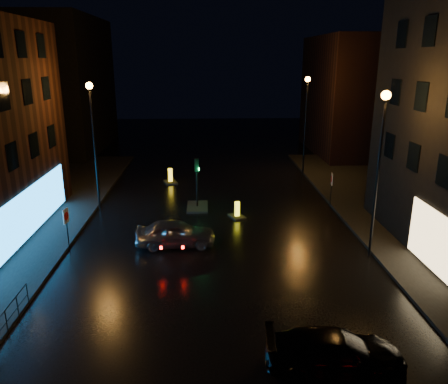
{
  "coord_description": "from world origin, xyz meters",
  "views": [
    {
      "loc": [
        -0.58,
        -14.27,
        9.8
      ],
      "look_at": [
        0.39,
        8.47,
        2.8
      ],
      "focal_mm": 35.0,
      "sensor_mm": 36.0,
      "label": 1
    }
  ],
  "objects_px": {
    "silver_hatchback": "(175,233)",
    "road_sign_right": "(332,182)",
    "traffic_signal": "(197,201)",
    "bollard_near": "(237,214)",
    "road_sign_left": "(66,220)",
    "dark_sedan": "(335,352)",
    "bollard_far": "(170,180)"
  },
  "relations": [
    {
      "from": "bollard_near",
      "to": "road_sign_right",
      "type": "relative_size",
      "value": 0.59
    },
    {
      "from": "silver_hatchback",
      "to": "road_sign_left",
      "type": "distance_m",
      "value": 5.72
    },
    {
      "from": "silver_hatchback",
      "to": "road_sign_left",
      "type": "xyz_separation_m",
      "value": [
        -5.62,
        -0.37,
        1.01
      ]
    },
    {
      "from": "bollard_far",
      "to": "road_sign_left",
      "type": "distance_m",
      "value": 13.79
    },
    {
      "from": "bollard_near",
      "to": "bollard_far",
      "type": "distance_m",
      "value": 9.67
    },
    {
      "from": "road_sign_left",
      "to": "road_sign_right",
      "type": "distance_m",
      "value": 17.03
    },
    {
      "from": "silver_hatchback",
      "to": "road_sign_right",
      "type": "bearing_deg",
      "value": -60.9
    },
    {
      "from": "traffic_signal",
      "to": "road_sign_left",
      "type": "distance_m",
      "value": 9.51
    },
    {
      "from": "traffic_signal",
      "to": "bollard_near",
      "type": "relative_size",
      "value": 2.44
    },
    {
      "from": "silver_hatchback",
      "to": "bollard_near",
      "type": "relative_size",
      "value": 3.01
    },
    {
      "from": "silver_hatchback",
      "to": "road_sign_right",
      "type": "height_order",
      "value": "road_sign_right"
    },
    {
      "from": "traffic_signal",
      "to": "road_sign_right",
      "type": "height_order",
      "value": "traffic_signal"
    },
    {
      "from": "dark_sedan",
      "to": "bollard_far",
      "type": "xyz_separation_m",
      "value": [
        -7.05,
        22.76,
        -0.39
      ]
    },
    {
      "from": "traffic_signal",
      "to": "silver_hatchback",
      "type": "xyz_separation_m",
      "value": [
        -1.08,
        -6.27,
        0.22
      ]
    },
    {
      "from": "silver_hatchback",
      "to": "dark_sedan",
      "type": "relative_size",
      "value": 0.94
    },
    {
      "from": "bollard_near",
      "to": "bollard_far",
      "type": "xyz_separation_m",
      "value": [
        -4.89,
        8.34,
        0.03
      ]
    },
    {
      "from": "road_sign_left",
      "to": "dark_sedan",
      "type": "bearing_deg",
      "value": -31.42
    },
    {
      "from": "silver_hatchback",
      "to": "bollard_far",
      "type": "distance_m",
      "value": 12.68
    },
    {
      "from": "dark_sedan",
      "to": "bollard_near",
      "type": "height_order",
      "value": "dark_sedan"
    },
    {
      "from": "traffic_signal",
      "to": "bollard_near",
      "type": "distance_m",
      "value": 3.28
    },
    {
      "from": "traffic_signal",
      "to": "silver_hatchback",
      "type": "height_order",
      "value": "traffic_signal"
    },
    {
      "from": "traffic_signal",
      "to": "bollard_near",
      "type": "xyz_separation_m",
      "value": [
        2.58,
        -2.0,
        -0.27
      ]
    },
    {
      "from": "bollard_far",
      "to": "road_sign_left",
      "type": "height_order",
      "value": "road_sign_left"
    },
    {
      "from": "silver_hatchback",
      "to": "bollard_near",
      "type": "bearing_deg",
      "value": -42.09
    },
    {
      "from": "dark_sedan",
      "to": "silver_hatchback",
      "type": "bearing_deg",
      "value": 33.85
    },
    {
      "from": "traffic_signal",
      "to": "bollard_near",
      "type": "bearing_deg",
      "value": -37.7
    },
    {
      "from": "bollard_far",
      "to": "road_sign_right",
      "type": "relative_size",
      "value": 0.66
    },
    {
      "from": "bollard_near",
      "to": "road_sign_right",
      "type": "distance_m",
      "value": 6.92
    },
    {
      "from": "road_sign_right",
      "to": "dark_sedan",
      "type": "bearing_deg",
      "value": 85.61
    },
    {
      "from": "traffic_signal",
      "to": "road_sign_right",
      "type": "distance_m",
      "value": 9.19
    },
    {
      "from": "dark_sedan",
      "to": "road_sign_left",
      "type": "relative_size",
      "value": 1.95
    },
    {
      "from": "bollard_far",
      "to": "silver_hatchback",
      "type": "bearing_deg",
      "value": -100.81
    }
  ]
}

